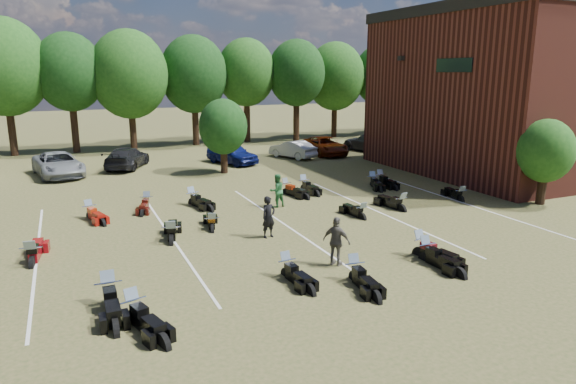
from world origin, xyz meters
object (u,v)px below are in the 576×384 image
motorcycle_3 (354,281)px  motorcycle_7 (33,266)px  car_4 (232,153)px  person_black (269,217)px  person_green (277,191)px  person_grey (337,241)px  motorcycle_0 (110,304)px  motorcycle_14 (147,208)px

motorcycle_3 → motorcycle_7: motorcycle_7 is taller
car_4 → motorcycle_3: bearing=-118.7°
person_black → person_green: (2.17, 4.37, -0.03)m
person_green → motorcycle_7: person_green is taller
motorcycle_3 → person_green: bearing=89.3°
car_4 → motorcycle_7: (-12.67, -16.77, -0.77)m
person_grey → motorcycle_3: size_ratio=0.79×
motorcycle_0 → motorcycle_3: size_ratio=1.14×
car_4 → motorcycle_3: 22.65m
motorcycle_7 → motorcycle_14: motorcycle_7 is taller
person_grey → motorcycle_0: size_ratio=0.70×
motorcycle_0 → car_4: bearing=63.7°
car_4 → person_green: 12.88m
person_black → motorcycle_0: size_ratio=0.69×
motorcycle_0 → motorcycle_7: size_ratio=1.05×
car_4 → motorcycle_0: car_4 is taller
motorcycle_0 → motorcycle_3: (7.48, -1.36, 0.00)m
motorcycle_0 → motorcycle_3: 7.61m
car_4 → person_green: (-1.71, -12.77, 0.07)m
person_black → motorcycle_7: person_black is taller
motorcycle_7 → motorcycle_0: bearing=123.6°
person_green → motorcycle_7: (-10.96, -4.00, -0.84)m
motorcycle_3 → motorcycle_7: (-9.69, 5.68, 0.00)m
person_black → motorcycle_3: bearing=-94.5°
person_black → motorcycle_7: size_ratio=0.72×
motorcycle_0 → motorcycle_14: 11.06m
person_black → motorcycle_14: size_ratio=0.84×
person_green → motorcycle_3: 9.79m
car_4 → motorcycle_0: bearing=-137.5°
person_grey → motorcycle_7: (-9.82, 4.22, -0.88)m
motorcycle_7 → car_4: bearing=-120.6°
car_4 → person_black: 17.57m
person_green → motorcycle_7: 11.69m
motorcycle_3 → car_4: bearing=89.2°
motorcycle_14 → person_green: bearing=-4.7°
motorcycle_0 → motorcycle_3: bearing=-10.2°
person_grey → motorcycle_14: bearing=-11.9°
car_4 → motorcycle_0: size_ratio=1.79×
person_grey → person_black: bearing=-21.7°
motorcycle_7 → person_black: bearing=-176.0°
car_4 → person_black: (-3.88, -17.14, 0.10)m
car_4 → motorcycle_7: size_ratio=1.87×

